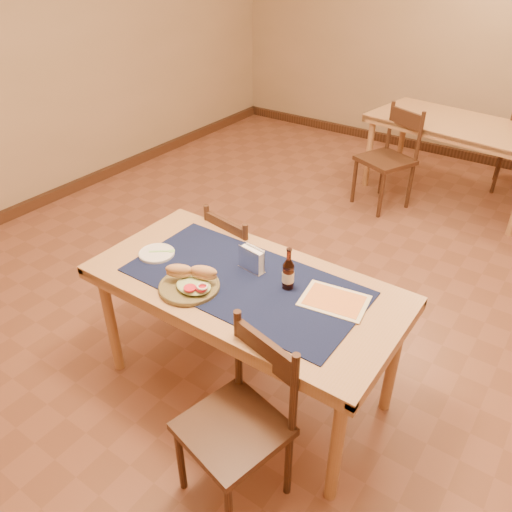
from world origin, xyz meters
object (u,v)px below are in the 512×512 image
Objects in this scene: beer_bottle at (288,273)px; napkin_holder at (252,260)px; main_table at (245,295)px; sandwich_plate at (191,283)px; back_table at (461,132)px; chair_main_far at (243,263)px; chair_main_near at (240,421)px.

beer_bottle is 0.24m from napkin_holder.
sandwich_plate is (-0.18, -0.20, 0.12)m from main_table.
back_table is 3.07m from napkin_holder.
chair_main_near is (0.73, -1.01, 0.02)m from chair_main_far.
chair_main_near is 2.92× the size of sandwich_plate.
chair_main_near is at bearing -76.79° from beer_bottle.
napkin_holder is at bearing 174.38° from beer_bottle.
beer_bottle is 1.43× the size of napkin_holder.
back_table is 3.09m from beer_bottle.
beer_bottle reaches higher than sandwich_plate.
back_table is at bearing 92.54° from chair_main_near.
chair_main_far reaches higher than main_table.
main_table is at bearing -159.54° from beer_bottle.
beer_bottle is (0.39, 0.28, 0.05)m from sandwich_plate.
sandwich_plate reaches higher than back_table.
main_table and back_table have the same top height.
napkin_holder reaches higher than chair_main_near.
napkin_holder reaches higher than sandwich_plate.
beer_bottle is at bearing -35.51° from chair_main_far.
sandwich_plate is (0.20, -0.70, 0.35)m from chair_main_far.
back_table is at bearing 90.46° from beer_bottle.
chair_main_far is (-0.56, -2.66, -0.23)m from back_table.
sandwich_plate is at bearing -144.21° from beer_bottle.
sandwich_plate reaches higher than chair_main_far.
back_table is (0.18, 3.16, 0.00)m from main_table.
main_table is 1.82× the size of chair_main_near.
napkin_holder is (-0.03, 0.10, 0.15)m from main_table.
chair_main_far is 1.24m from chair_main_near.
beer_bottle is (0.02, -3.08, 0.17)m from back_table.
sandwich_plate is 0.34m from napkin_holder.
chair_main_far is 2.81× the size of sandwich_plate.
chair_main_far is 0.83m from beer_bottle.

